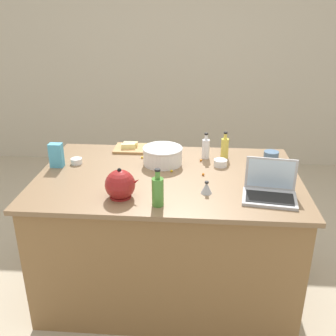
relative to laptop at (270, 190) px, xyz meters
name	(u,v)px	position (x,y,z in m)	size (l,w,h in m)	color
ground_plane	(168,283)	(-0.62, 0.27, -0.95)	(12.00, 12.00, 0.00)	#B7A88E
wall_back	(184,61)	(-0.62, 2.80, 0.35)	(8.00, 0.10, 2.60)	beige
island_counter	(168,232)	(-0.62, 0.27, -0.50)	(1.75, 1.12, 0.90)	olive
laptop	(270,190)	(0.00, 0.00, 0.00)	(0.34, 0.27, 0.22)	#B7B7BC
mixing_bowl_large	(163,155)	(-0.68, 0.47, 0.02)	(0.29, 0.29, 0.13)	white
bottle_oil	(225,148)	(-0.23, 0.62, 0.03)	(0.06, 0.06, 0.20)	#DBC64C
bottle_vinegar	(206,148)	(-0.37, 0.60, 0.03)	(0.06, 0.06, 0.19)	white
bottle_olive	(158,191)	(-0.65, -0.15, 0.04)	(0.07, 0.07, 0.22)	#4C8C38
kettle	(120,185)	(-0.88, -0.07, 0.03)	(0.21, 0.18, 0.20)	maroon
cutting_board	(133,148)	(-0.94, 0.74, -0.04)	(0.28, 0.22, 0.02)	#AD7F4C
butter_stick_left	(128,146)	(-0.97, 0.72, -0.01)	(0.11, 0.04, 0.04)	#F4E58C
butter_stick_right	(131,144)	(-0.96, 0.76, -0.01)	(0.11, 0.04, 0.04)	#F4E58C
ramekin_small	(220,163)	(-0.27, 0.46, -0.02)	(0.09, 0.09, 0.05)	white
ramekin_medium	(76,161)	(-1.29, 0.42, -0.03)	(0.08, 0.08, 0.04)	white
ramekin_wide	(271,155)	(0.11, 0.63, -0.02)	(0.11, 0.11, 0.05)	slate
kitchen_timer	(206,188)	(-0.37, 0.02, -0.01)	(0.07, 0.07, 0.08)	#B2B2B7
candy_bag	(56,155)	(-1.41, 0.36, 0.04)	(0.09, 0.06, 0.17)	#4CA5CC
candy_0	(267,158)	(0.08, 0.61, -0.04)	(0.02, 0.02, 0.02)	blue
candy_1	(116,195)	(-0.91, -0.06, -0.04)	(0.02, 0.02, 0.02)	orange
candy_2	(201,160)	(-0.40, 0.53, -0.04)	(0.02, 0.02, 0.02)	orange
candy_3	(172,171)	(-0.60, 0.32, -0.04)	(0.02, 0.02, 0.02)	yellow
candy_4	(142,157)	(-0.84, 0.56, -0.04)	(0.02, 0.02, 0.02)	yellow
candy_5	(203,174)	(-0.39, 0.28, -0.04)	(0.02, 0.02, 0.02)	orange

